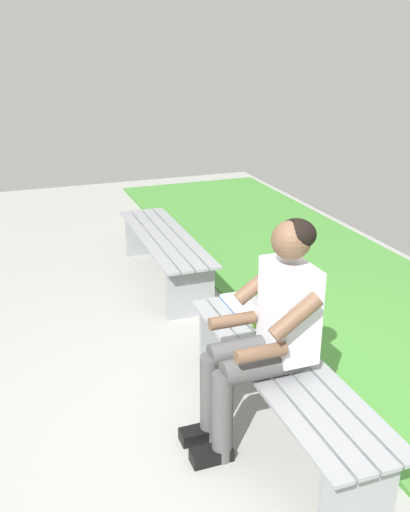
# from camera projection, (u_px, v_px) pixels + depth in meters

# --- Properties ---
(ground_plane) EXTENTS (10.00, 7.00, 0.04)m
(ground_plane) POSITION_uv_depth(u_px,v_px,m) (71.00, 366.00, 3.89)
(ground_plane) COLOR #9E9E99
(grass_strip) EXTENTS (9.00, 2.01, 0.03)m
(grass_strip) POSITION_uv_depth(u_px,v_px,m) (366.00, 308.00, 4.64)
(grass_strip) COLOR #478C38
(grass_strip) RESTS_ON ground
(bench_near) EXTENTS (1.78, 0.45, 0.44)m
(bench_near) POSITION_uv_depth(u_px,v_px,m) (280.00, 378.00, 3.11)
(bench_near) COLOR gray
(bench_near) RESTS_ON ground
(bench_far) EXTENTS (1.71, 0.45, 0.44)m
(bench_far) POSITION_uv_depth(u_px,v_px,m) (165.00, 247.00, 5.06)
(bench_far) COLOR gray
(bench_far) RESTS_ON ground
(person_seated) EXTENTS (0.50, 0.69, 1.25)m
(person_seated) POSITION_uv_depth(u_px,v_px,m) (267.00, 326.00, 2.94)
(person_seated) COLOR silver
(person_seated) RESTS_ON ground
(apple) EXTENTS (0.08, 0.08, 0.08)m
(apple) POSITION_uv_depth(u_px,v_px,m) (256.00, 322.00, 3.42)
(apple) COLOR #72B738
(apple) RESTS_ON bench_near
(book_open) EXTENTS (0.41, 0.16, 0.02)m
(book_open) POSITION_uv_depth(u_px,v_px,m) (242.00, 307.00, 3.67)
(book_open) COLOR white
(book_open) RESTS_ON bench_near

